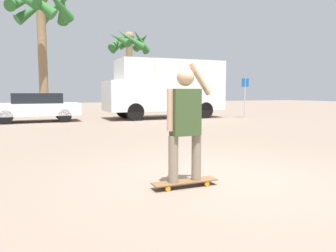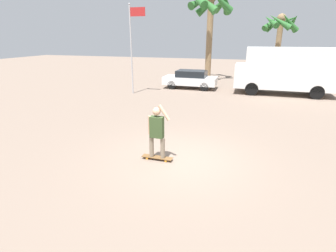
{
  "view_description": "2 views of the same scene",
  "coord_description": "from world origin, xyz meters",
  "px_view_note": "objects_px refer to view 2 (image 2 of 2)",
  "views": [
    {
      "loc": [
        -2.74,
        -4.35,
        1.37
      ],
      "look_at": [
        -0.74,
        0.27,
        0.85
      ],
      "focal_mm": 35.0,
      "sensor_mm": 36.0,
      "label": 1
    },
    {
      "loc": [
        1.87,
        -7.25,
        3.68
      ],
      "look_at": [
        -0.54,
        0.49,
        0.9
      ],
      "focal_mm": 28.0,
      "sensor_mm": 36.0,
      "label": 2
    }
  ],
  "objects_px": {
    "camper_van": "(287,69)",
    "parked_car_white": "(191,79)",
    "flagpole": "(132,43)",
    "person_skateboarder": "(157,129)",
    "palm_tree_center_background": "(211,9)",
    "skateboard": "(157,157)",
    "palm_tree_near_van": "(280,27)"
  },
  "relations": [
    {
      "from": "camper_van",
      "to": "parked_car_white",
      "type": "relative_size",
      "value": 1.59
    },
    {
      "from": "skateboard",
      "to": "palm_tree_near_van",
      "type": "height_order",
      "value": "palm_tree_near_van"
    },
    {
      "from": "palm_tree_near_van",
      "to": "flagpole",
      "type": "xyz_separation_m",
      "value": [
        -9.46,
        -8.74,
        -1.12
      ]
    },
    {
      "from": "skateboard",
      "to": "flagpole",
      "type": "xyz_separation_m",
      "value": [
        -4.91,
        9.16,
        3.22
      ]
    },
    {
      "from": "skateboard",
      "to": "parked_car_white",
      "type": "distance_m",
      "value": 12.27
    },
    {
      "from": "flagpole",
      "to": "person_skateboarder",
      "type": "bearing_deg",
      "value": -61.83
    },
    {
      "from": "skateboard",
      "to": "palm_tree_near_van",
      "type": "xyz_separation_m",
      "value": [
        4.55,
        17.9,
        4.33
      ]
    },
    {
      "from": "parked_car_white",
      "to": "flagpole",
      "type": "height_order",
      "value": "flagpole"
    },
    {
      "from": "person_skateboarder",
      "to": "palm_tree_near_van",
      "type": "xyz_separation_m",
      "value": [
        4.55,
        17.9,
        3.39
      ]
    },
    {
      "from": "camper_van",
      "to": "flagpole",
      "type": "xyz_separation_m",
      "value": [
        -9.69,
        -2.7,
        1.64
      ]
    },
    {
      "from": "camper_van",
      "to": "parked_car_white",
      "type": "xyz_separation_m",
      "value": [
        -6.45,
        0.28,
        -0.95
      ]
    },
    {
      "from": "person_skateboarder",
      "to": "camper_van",
      "type": "bearing_deg",
      "value": 68.01
    },
    {
      "from": "camper_van",
      "to": "palm_tree_center_background",
      "type": "height_order",
      "value": "palm_tree_center_background"
    },
    {
      "from": "person_skateboarder",
      "to": "palm_tree_near_van",
      "type": "height_order",
      "value": "palm_tree_near_van"
    },
    {
      "from": "camper_van",
      "to": "palm_tree_near_van",
      "type": "distance_m",
      "value": 6.65
    },
    {
      "from": "parked_car_white",
      "to": "palm_tree_center_background",
      "type": "xyz_separation_m",
      "value": [
        0.61,
        4.33,
        5.17
      ]
    },
    {
      "from": "parked_car_white",
      "to": "palm_tree_center_background",
      "type": "bearing_deg",
      "value": 81.95
    },
    {
      "from": "palm_tree_near_van",
      "to": "flagpole",
      "type": "height_order",
      "value": "flagpole"
    },
    {
      "from": "palm_tree_near_van",
      "to": "camper_van",
      "type": "bearing_deg",
      "value": -87.79
    },
    {
      "from": "palm_tree_near_van",
      "to": "flagpole",
      "type": "bearing_deg",
      "value": -137.25
    },
    {
      "from": "camper_van",
      "to": "flagpole",
      "type": "distance_m",
      "value": 10.19
    },
    {
      "from": "skateboard",
      "to": "person_skateboarder",
      "type": "relative_size",
      "value": 0.57
    },
    {
      "from": "person_skateboarder",
      "to": "palm_tree_center_background",
      "type": "distance_m",
      "value": 17.2
    },
    {
      "from": "parked_car_white",
      "to": "flagpole",
      "type": "xyz_separation_m",
      "value": [
        -3.24,
        -2.98,
        2.59
      ]
    },
    {
      "from": "camper_van",
      "to": "palm_tree_near_van",
      "type": "relative_size",
      "value": 1.12
    },
    {
      "from": "skateboard",
      "to": "palm_tree_center_background",
      "type": "distance_m",
      "value": 17.49
    },
    {
      "from": "person_skateboarder",
      "to": "palm_tree_center_background",
      "type": "bearing_deg",
      "value": 93.66
    },
    {
      "from": "camper_van",
      "to": "flagpole",
      "type": "relative_size",
      "value": 1.1
    },
    {
      "from": "parked_car_white",
      "to": "camper_van",
      "type": "bearing_deg",
      "value": -2.51
    },
    {
      "from": "palm_tree_near_van",
      "to": "parked_car_white",
      "type": "bearing_deg",
      "value": -137.19
    },
    {
      "from": "person_skateboarder",
      "to": "flagpole",
      "type": "distance_m",
      "value": 10.64
    },
    {
      "from": "person_skateboarder",
      "to": "camper_van",
      "type": "distance_m",
      "value": 12.8
    }
  ]
}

